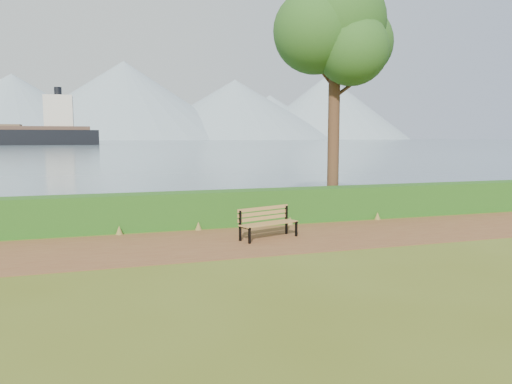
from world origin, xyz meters
name	(u,v)px	position (x,y,z in m)	size (l,w,h in m)	color
ground	(260,243)	(0.00, 0.00, 0.00)	(140.00, 140.00, 0.00)	#4C5618
path	(256,240)	(0.00, 0.30, 0.01)	(40.00, 3.40, 0.01)	brown
hedge	(232,208)	(0.00, 2.60, 0.50)	(32.00, 0.85, 1.00)	#164F16
water	(103,141)	(0.00, 260.00, 0.01)	(700.00, 510.00, 0.00)	slate
mountains	(86,104)	(-9.17, 406.05, 27.70)	(585.00, 190.00, 70.00)	#788DA0
bench	(267,220)	(0.33, 0.44, 0.46)	(1.65, 0.95, 0.80)	black
tree	(335,28)	(3.61, 3.36, 5.96)	(4.13, 3.39, 8.02)	#3B2518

